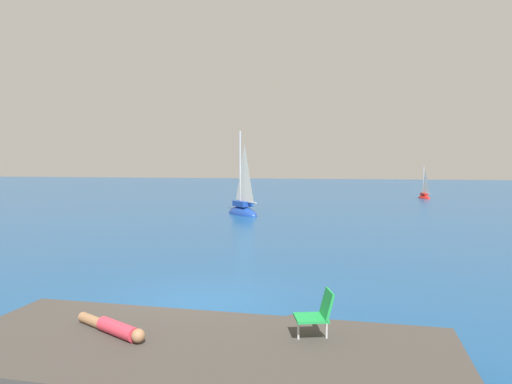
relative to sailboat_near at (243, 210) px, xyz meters
name	(u,v)px	position (x,y,z in m)	size (l,w,h in m)	color
ground_plane	(200,303)	(2.96, -18.60, -0.32)	(160.00, 160.00, 0.00)	navy
shore_ledge	(199,362)	(4.15, -22.49, -0.04)	(8.19, 3.32, 0.57)	#423D38
boulder_seaward	(301,345)	(5.62, -20.79, -0.32)	(1.29, 1.03, 0.71)	#463632
boulder_inland	(192,342)	(3.56, -21.05, -0.32)	(1.08, 0.86, 0.59)	#3C3C35
sailboat_near	(243,210)	(0.00, 0.00, 0.00)	(2.90, 3.01, 5.94)	#193D99
sailboat_far	(424,196)	(13.76, 15.85, -0.14)	(1.25, 1.83, 3.32)	red
person_sunbather	(113,327)	(2.60, -22.32, 0.36)	(1.60, 0.98, 0.25)	#DB384C
beach_chair	(318,312)	(5.99, -21.88, 0.69)	(0.70, 0.62, 0.80)	green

